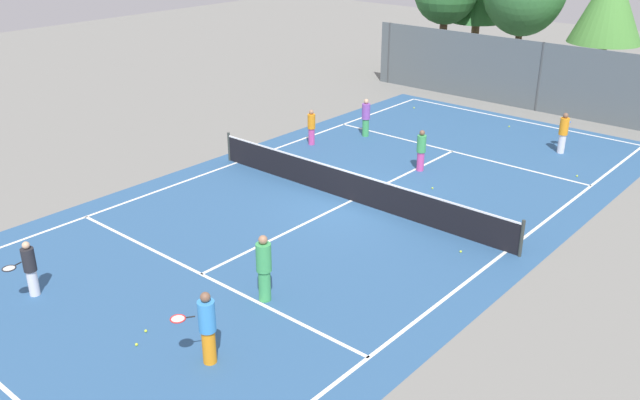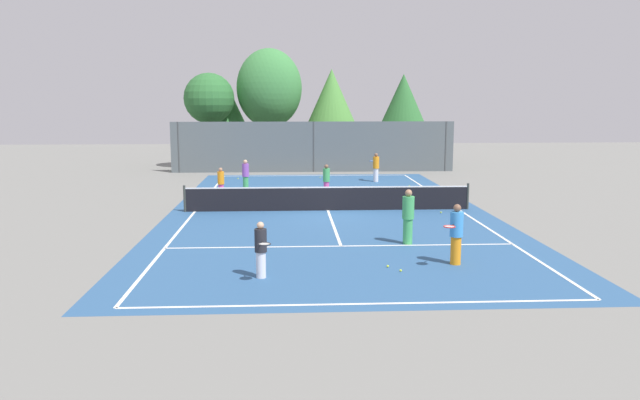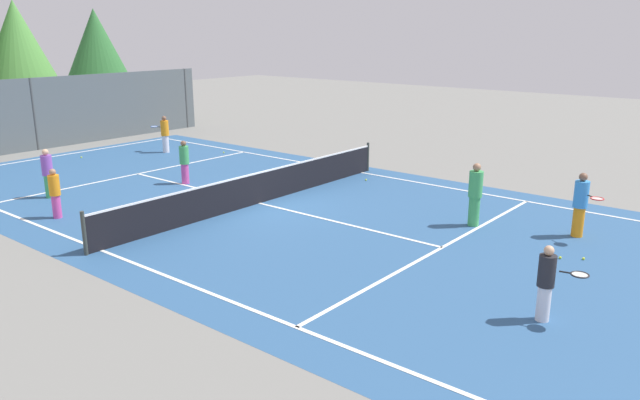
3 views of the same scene
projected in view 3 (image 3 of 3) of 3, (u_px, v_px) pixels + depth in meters
ground_plane at (259, 203)px, 19.20m from camera, size 80.00×80.00×0.00m
court_surface at (259, 203)px, 19.20m from camera, size 13.00×25.00×0.01m
tennis_net at (259, 188)px, 19.06m from camera, size 11.90×0.10×1.10m
perimeter_fence at (34, 114)px, 27.30m from camera, size 18.00×0.12×3.20m
tree_0 at (17, 41)px, 29.75m from camera, size 3.42×3.42×6.64m
tree_3 at (96, 42)px, 34.89m from camera, size 3.31×3.31×6.40m
player_0 at (55, 193)px, 17.53m from camera, size 0.31×0.31×1.45m
player_1 at (48, 173)px, 19.65m from camera, size 0.34×0.34×1.59m
player_2 at (547, 282)px, 11.27m from camera, size 0.47×0.90×1.48m
player_3 at (475, 194)px, 16.79m from camera, size 0.38×0.38×1.76m
player_4 at (165, 134)px, 26.94m from camera, size 0.50×0.93×1.61m
player_5 at (580, 204)px, 15.89m from camera, size 0.74×0.89×1.71m
player_6 at (184, 162)px, 21.44m from camera, size 0.33×0.33×1.53m
tennis_ball_0 at (224, 152)px, 26.98m from camera, size 0.07×0.07×0.07m
tennis_ball_1 at (152, 213)px, 18.06m from camera, size 0.07×0.07×0.07m
tennis_ball_2 at (237, 181)px, 21.86m from camera, size 0.07×0.07×0.07m
tennis_ball_3 at (81, 157)px, 25.96m from camera, size 0.07×0.07×0.07m
tennis_ball_4 at (366, 180)px, 22.06m from camera, size 0.07×0.07×0.07m
tennis_ball_5 at (584, 259)px, 14.47m from camera, size 0.07×0.07×0.07m
tennis_ball_6 at (266, 200)px, 19.44m from camera, size 0.07×0.07×0.07m
tennis_ball_7 at (560, 258)px, 14.54m from camera, size 0.07×0.07×0.07m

